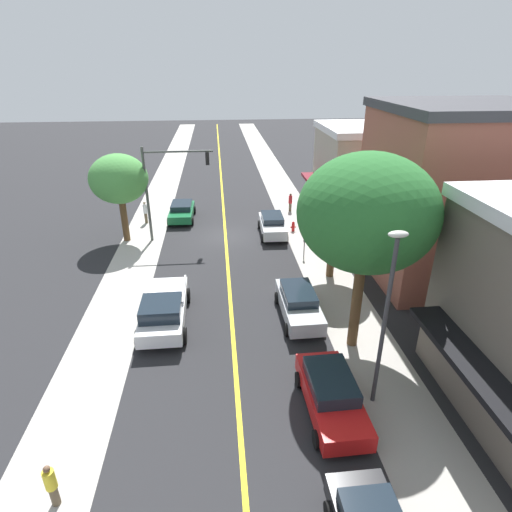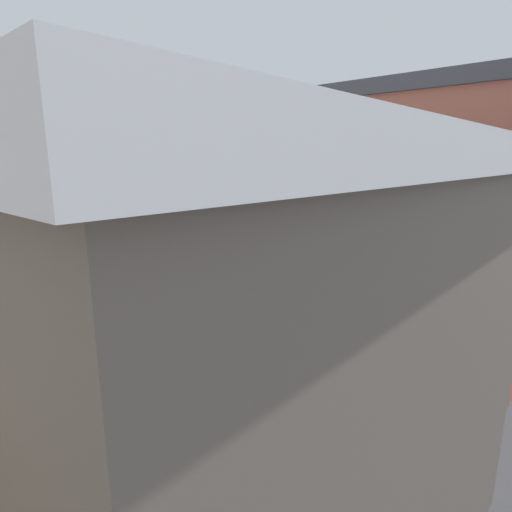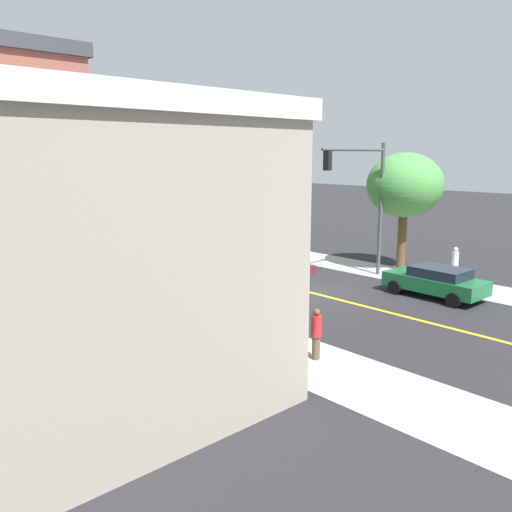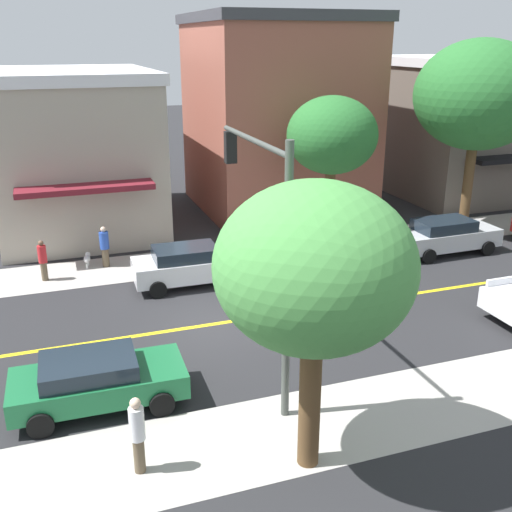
# 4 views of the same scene
# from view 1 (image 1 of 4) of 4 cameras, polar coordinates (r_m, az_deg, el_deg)

# --- Properties ---
(ground_plane) EXTENTS (140.00, 140.00, 0.00)m
(ground_plane) POSITION_cam_1_polar(r_m,az_deg,el_deg) (32.14, -4.21, 2.77)
(ground_plane) COLOR #262628
(sidewalk_left) EXTENTS (3.13, 126.00, 0.01)m
(sidewalk_left) POSITION_cam_1_polar(r_m,az_deg,el_deg) (32.82, 6.73, 3.16)
(sidewalk_left) COLOR #ADA8A0
(sidewalk_left) RESTS_ON ground
(sidewalk_right) EXTENTS (3.13, 126.00, 0.01)m
(sidewalk_right) POSITION_cam_1_polar(r_m,az_deg,el_deg) (32.65, -15.20, 2.29)
(sidewalk_right) COLOR #ADA8A0
(sidewalk_right) RESTS_ON ground
(road_centerline_stripe) EXTENTS (0.20, 126.00, 0.00)m
(road_centerline_stripe) POSITION_cam_1_polar(r_m,az_deg,el_deg) (32.14, -4.21, 2.78)
(road_centerline_stripe) COLOR yellow
(road_centerline_stripe) RESTS_ON ground
(tan_rowhouse) EXTENTS (11.92, 7.60, 7.62)m
(tan_rowhouse) POSITION_cam_1_polar(r_m,az_deg,el_deg) (36.81, 17.24, 10.89)
(tan_rowhouse) COLOR #A39989
(tan_rowhouse) RESTS_ON ground
(brick_apartment_block) EXTENTS (9.33, 8.64, 10.22)m
(brick_apartment_block) POSITION_cam_1_polar(r_m,az_deg,el_deg) (27.34, 25.67, 7.68)
(brick_apartment_block) COLOR #935142
(brick_apartment_block) RESTS_ON ground
(street_tree_left_near) EXTENTS (4.09, 4.09, 6.42)m
(street_tree_left_near) POSITION_cam_1_polar(r_m,az_deg,el_deg) (31.33, -18.30, 9.95)
(street_tree_left_near) COLOR brown
(street_tree_left_near) RESTS_ON ground
(street_tree_right_corner) EXTENTS (5.80, 5.80, 9.04)m
(street_tree_right_corner) POSITION_cam_1_polar(r_m,az_deg,el_deg) (17.72, 15.00, 5.66)
(street_tree_right_corner) COLOR brown
(street_tree_right_corner) RESTS_ON ground
(street_tree_left_far) EXTENTS (3.99, 3.99, 6.70)m
(street_tree_left_far) POSITION_cam_1_polar(r_m,az_deg,el_deg) (24.64, 10.90, 7.61)
(street_tree_left_far) COLOR brown
(street_tree_left_far) RESTS_ON ground
(fire_hydrant) EXTENTS (0.44, 0.24, 0.80)m
(fire_hydrant) POSITION_cam_1_polar(r_m,az_deg,el_deg) (32.96, 5.12, 4.06)
(fire_hydrant) COLOR red
(fire_hydrant) RESTS_ON ground
(parking_meter) EXTENTS (0.12, 0.18, 1.38)m
(parking_meter) POSITION_cam_1_polar(r_m,az_deg,el_deg) (28.38, 6.64, 1.53)
(parking_meter) COLOR #4C4C51
(parking_meter) RESTS_ON ground
(traffic_light_mast) EXTENTS (4.92, 0.32, 6.91)m
(traffic_light_mast) POSITION_cam_1_polar(r_m,az_deg,el_deg) (30.60, -12.28, 10.24)
(traffic_light_mast) COLOR #474C47
(traffic_light_mast) RESTS_ON ground
(street_lamp) EXTENTS (0.70, 0.36, 7.23)m
(street_lamp) POSITION_cam_1_polar(r_m,az_deg,el_deg) (15.46, 17.54, -6.48)
(street_lamp) COLOR #38383D
(street_lamp) RESTS_ON ground
(red_sedan_left_curb) EXTENTS (2.13, 4.60, 1.56)m
(red_sedan_left_curb) POSITION_cam_1_polar(r_m,az_deg,el_deg) (16.78, 10.27, -18.10)
(red_sedan_left_curb) COLOR red
(red_sedan_left_curb) RESTS_ON ground
(silver_sedan_left_curb) EXTENTS (2.05, 4.65, 1.55)m
(silver_sedan_left_curb) POSITION_cam_1_polar(r_m,az_deg,el_deg) (21.82, 5.89, -6.45)
(silver_sedan_left_curb) COLOR #B7BABF
(silver_sedan_left_curb) RESTS_ON ground
(white_sedan_left_curb) EXTENTS (2.05, 4.42, 1.54)m
(white_sedan_left_curb) POSITION_cam_1_polar(r_m,az_deg,el_deg) (32.06, 2.26, 4.33)
(white_sedan_left_curb) COLOR silver
(white_sedan_left_curb) RESTS_ON ground
(green_sedan_right_curb) EXTENTS (2.19, 4.43, 1.39)m
(green_sedan_right_curb) POSITION_cam_1_polar(r_m,az_deg,el_deg) (35.85, -10.14, 6.12)
(green_sedan_right_curb) COLOR #196638
(green_sedan_right_curb) RESTS_ON ground
(white_pickup_truck) EXTENTS (2.39, 5.55, 1.75)m
(white_pickup_truck) POSITION_cam_1_polar(r_m,az_deg,el_deg) (21.60, -12.53, -7.13)
(white_pickup_truck) COLOR silver
(white_pickup_truck) RESTS_ON ground
(pedestrian_blue_shirt) EXTENTS (0.38, 0.38, 1.73)m
(pedestrian_blue_shirt) POSITION_cam_1_polar(r_m,az_deg,el_deg) (35.21, 6.65, 6.27)
(pedestrian_blue_shirt) COLOR brown
(pedestrian_blue_shirt) RESTS_ON ground
(pedestrian_red_shirt) EXTENTS (0.33, 0.33, 1.64)m
(pedestrian_red_shirt) POSITION_cam_1_polar(r_m,az_deg,el_deg) (37.34, 4.73, 7.41)
(pedestrian_red_shirt) COLOR brown
(pedestrian_red_shirt) RESTS_ON ground
(pedestrian_white_shirt) EXTENTS (0.33, 0.33, 1.86)m
(pedestrian_white_shirt) POSITION_cam_1_polar(r_m,az_deg,el_deg) (35.56, -14.93, 5.92)
(pedestrian_white_shirt) COLOR brown
(pedestrian_white_shirt) RESTS_ON ground
(pedestrian_yellow_shirt) EXTENTS (0.35, 0.35, 1.61)m
(pedestrian_yellow_shirt) POSITION_cam_1_polar(r_m,az_deg,el_deg) (15.29, -26.26, -26.28)
(pedestrian_yellow_shirt) COLOR brown
(pedestrian_yellow_shirt) RESTS_ON ground
(small_dog) EXTENTS (0.75, 0.38, 0.56)m
(small_dog) POSITION_cam_1_polar(r_m,az_deg,el_deg) (36.10, 6.69, 5.84)
(small_dog) COLOR silver
(small_dog) RESTS_ON ground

